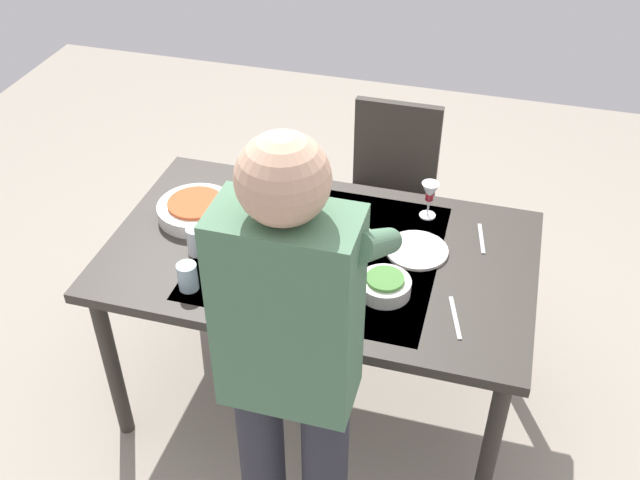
% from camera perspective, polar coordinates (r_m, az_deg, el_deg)
% --- Properties ---
extents(ground_plane, '(6.00, 6.00, 0.00)m').
position_cam_1_polar(ground_plane, '(3.27, -0.00, -11.53)').
color(ground_plane, '#9E9384').
extents(dining_table, '(1.56, 0.93, 0.78)m').
position_cam_1_polar(dining_table, '(2.77, -0.00, -2.07)').
color(dining_table, '#332D28').
rests_on(dining_table, ground_plane).
extents(chair_near, '(0.40, 0.40, 0.91)m').
position_cam_1_polar(chair_near, '(3.52, 5.41, 4.05)').
color(chair_near, black).
rests_on(chair_near, ground_plane).
extents(person_server, '(0.42, 0.61, 1.69)m').
position_cam_1_polar(person_server, '(2.06, -2.17, -9.53)').
color(person_server, '#2D2D38').
rests_on(person_server, ground_plane).
extents(wine_bottle, '(0.07, 0.07, 0.30)m').
position_cam_1_polar(wine_bottle, '(2.45, 0.82, -2.65)').
color(wine_bottle, black).
rests_on(wine_bottle, dining_table).
extents(wine_glass_left, '(0.07, 0.07, 0.15)m').
position_cam_1_polar(wine_glass_left, '(2.87, 8.39, 3.53)').
color(wine_glass_left, white).
rests_on(wine_glass_left, dining_table).
extents(wine_glass_right, '(0.07, 0.07, 0.15)m').
position_cam_1_polar(wine_glass_right, '(2.73, -4.54, 1.85)').
color(wine_glass_right, white).
rests_on(wine_glass_right, dining_table).
extents(water_cup_near_left, '(0.07, 0.07, 0.10)m').
position_cam_1_polar(water_cup_near_left, '(2.57, -10.09, -2.78)').
color(water_cup_near_left, silver).
rests_on(water_cup_near_left, dining_table).
extents(water_cup_near_right, '(0.07, 0.07, 0.11)m').
position_cam_1_polar(water_cup_near_right, '(2.72, -9.42, -0.05)').
color(water_cup_near_right, silver).
rests_on(water_cup_near_right, dining_table).
extents(water_cup_far_left, '(0.07, 0.07, 0.11)m').
position_cam_1_polar(water_cup_far_left, '(2.93, -2.84, 3.50)').
color(water_cup_far_left, silver).
rests_on(water_cup_far_left, dining_table).
extents(serving_bowl_pasta, '(0.30, 0.30, 0.07)m').
position_cam_1_polar(serving_bowl_pasta, '(2.92, -9.45, 2.35)').
color(serving_bowl_pasta, silver).
rests_on(serving_bowl_pasta, dining_table).
extents(side_bowl_salad, '(0.18, 0.18, 0.07)m').
position_cam_1_polar(side_bowl_salad, '(2.54, 4.98, -3.47)').
color(side_bowl_salad, silver).
rests_on(side_bowl_salad, dining_table).
extents(dinner_plate_near, '(0.23, 0.23, 0.01)m').
position_cam_1_polar(dinner_plate_near, '(2.77, 1.85, 0.05)').
color(dinner_plate_near, silver).
rests_on(dinner_plate_near, dining_table).
extents(dinner_plate_far, '(0.23, 0.23, 0.01)m').
position_cam_1_polar(dinner_plate_far, '(2.74, 7.41, -0.78)').
color(dinner_plate_far, silver).
rests_on(dinner_plate_far, dining_table).
extents(table_knife, '(0.07, 0.20, 0.00)m').
position_cam_1_polar(table_knife, '(2.50, 10.30, -5.86)').
color(table_knife, silver).
rests_on(table_knife, dining_table).
extents(table_fork, '(0.05, 0.18, 0.00)m').
position_cam_1_polar(table_fork, '(2.84, 12.25, 0.11)').
color(table_fork, silver).
rests_on(table_fork, dining_table).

